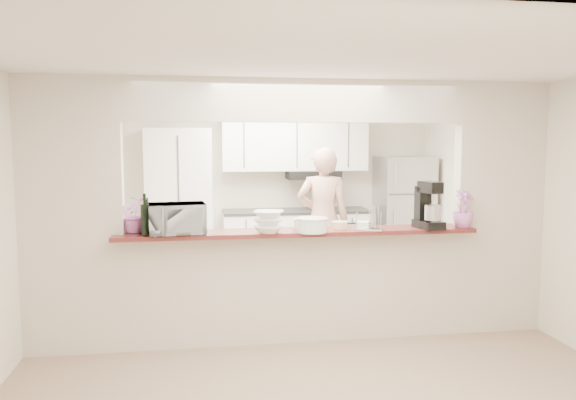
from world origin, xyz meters
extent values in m
plane|color=tan|center=(0.00, 0.00, 0.00)|extent=(6.00, 6.00, 0.00)
cube|color=beige|center=(0.00, 1.55, 0.01)|extent=(5.00, 2.90, 0.01)
cube|color=beige|center=(-2.05, 0.00, 1.25)|extent=(0.90, 0.15, 2.50)
cube|color=beige|center=(2.05, 0.00, 1.25)|extent=(0.90, 0.15, 2.50)
cube|color=beige|center=(0.00, 0.00, 2.30)|extent=(3.20, 0.15, 0.40)
cube|color=beige|center=(0.00, 0.00, 0.53)|extent=(3.20, 0.15, 1.05)
cube|color=maroon|center=(0.00, -0.05, 1.07)|extent=(3.40, 0.38, 0.04)
cube|color=white|center=(-1.20, 2.70, 1.05)|extent=(0.90, 0.60, 2.10)
cube|color=white|center=(0.45, 2.70, 0.45)|extent=(2.10, 0.60, 0.90)
cube|color=#313133|center=(0.45, 2.70, 0.92)|extent=(2.10, 0.62, 0.04)
cube|color=white|center=(0.45, 2.83, 1.88)|extent=(2.10, 0.35, 0.75)
cube|color=black|center=(0.70, 2.72, 1.44)|extent=(0.75, 0.45, 0.12)
cube|color=black|center=(1.20, 2.40, 0.50)|extent=(0.55, 0.02, 0.55)
cube|color=#B0B0B5|center=(2.05, 2.65, 0.85)|extent=(0.75, 0.70, 1.70)
imported|color=#CF6DAC|center=(-1.51, 0.05, 1.26)|extent=(0.30, 0.26, 0.34)
cylinder|color=black|center=(-1.40, -0.15, 1.23)|extent=(0.08, 0.08, 0.28)
cylinder|color=black|center=(-1.40, -0.15, 1.42)|extent=(0.03, 0.03, 0.10)
cylinder|color=black|center=(-1.40, 0.07, 1.21)|extent=(0.06, 0.06, 0.24)
cylinder|color=black|center=(-1.40, 0.07, 1.37)|extent=(0.02, 0.02, 0.08)
imported|color=#B6B6BB|center=(-1.12, -0.10, 1.23)|extent=(0.53, 0.39, 0.28)
imported|color=white|center=(-0.30, -0.17, 1.19)|extent=(0.34, 0.34, 0.20)
cylinder|color=white|center=(0.10, -0.19, 1.15)|extent=(0.28, 0.28, 0.12)
cylinder|color=white|center=(0.10, -0.19, 1.22)|extent=(0.29, 0.29, 0.01)
cylinder|color=white|center=(0.10, 0.03, 1.13)|extent=(0.26, 0.26, 0.09)
cylinder|color=white|center=(0.10, 0.03, 1.18)|extent=(0.27, 0.27, 0.01)
cylinder|color=maroon|center=(0.20, 0.08, 1.12)|extent=(0.14, 0.14, 0.07)
cylinder|color=beige|center=(0.40, -0.03, 1.13)|extent=(0.15, 0.15, 0.07)
cube|color=silver|center=(0.65, -0.15, 1.10)|extent=(0.28, 0.22, 0.02)
cube|color=white|center=(0.65, -0.15, 1.14)|extent=(0.13, 0.13, 0.06)
cube|color=black|center=(1.25, -0.15, 1.13)|extent=(0.24, 0.33, 0.08)
cube|color=black|center=(1.23, -0.04, 1.33)|extent=(0.15, 0.13, 0.32)
cube|color=black|center=(1.25, -0.16, 1.49)|extent=(0.17, 0.28, 0.11)
cylinder|color=#B7B7BC|center=(1.26, -0.21, 1.25)|extent=(0.15, 0.15, 0.14)
imported|color=#AB63B8|center=(1.60, -0.15, 1.27)|extent=(0.26, 0.26, 0.37)
imported|color=tan|center=(0.64, 1.78, 0.92)|extent=(0.74, 0.56, 1.84)
camera|label=1|loc=(-0.91, -5.21, 1.93)|focal=35.00mm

